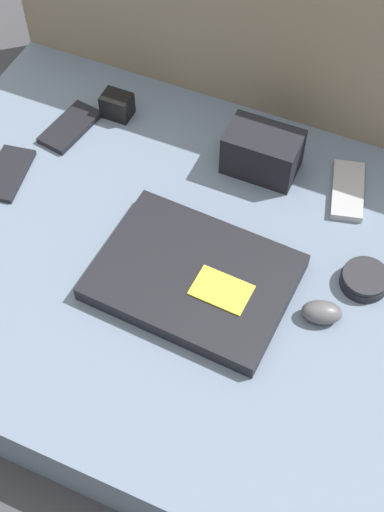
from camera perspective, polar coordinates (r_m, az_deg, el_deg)
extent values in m
plane|color=#38383D|center=(1.28, 0.00, -3.74)|extent=(8.00, 8.00, 0.00)
cube|color=slate|center=(1.23, 0.00, -2.22)|extent=(1.08, 0.76, 0.13)
cube|color=#7F705B|center=(1.42, 8.20, 16.60)|extent=(1.08, 0.20, 0.45)
cube|color=black|center=(1.14, 0.15, -1.71)|extent=(0.32, 0.24, 0.03)
cube|color=yellow|center=(1.11, 2.38, -2.74)|extent=(0.09, 0.06, 0.00)
ellipsoid|color=#4C4C51|center=(1.12, 10.34, -4.44)|extent=(0.07, 0.06, 0.03)
cylinder|color=black|center=(1.18, 13.62, -1.93)|extent=(0.08, 0.08, 0.02)
cylinder|color=#232328|center=(1.17, 13.74, -1.59)|extent=(0.07, 0.07, 0.01)
cube|color=black|center=(1.39, -9.72, 10.13)|extent=(0.08, 0.13, 0.01)
cube|color=#99999E|center=(1.29, 12.35, 5.15)|extent=(0.08, 0.14, 0.01)
cube|color=black|center=(1.33, -14.52, 6.41)|extent=(0.08, 0.13, 0.01)
cube|color=black|center=(1.28, 5.65, 8.28)|extent=(0.13, 0.08, 0.08)
cube|color=black|center=(1.39, -6.01, 11.90)|extent=(0.06, 0.04, 0.05)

